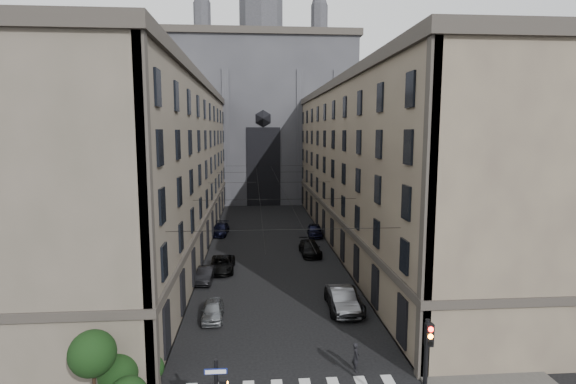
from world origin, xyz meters
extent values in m
cube|color=#383533|center=(-10.50, 36.00, 0.07)|extent=(7.00, 80.00, 0.15)
cube|color=#383533|center=(10.50, 36.00, 0.07)|extent=(7.00, 80.00, 0.15)
cube|color=#534D40|center=(-13.50, 36.00, 9.00)|extent=(13.00, 60.00, 18.00)
cube|color=#38332D|center=(-13.50, 36.00, 18.40)|extent=(13.60, 60.60, 0.90)
cube|color=#38332D|center=(-13.50, 36.00, 4.20)|extent=(13.40, 60.30, 0.50)
cube|color=brown|center=(13.50, 36.00, 9.00)|extent=(13.00, 60.00, 18.00)
cube|color=#38332D|center=(13.50, 36.00, 18.40)|extent=(13.60, 60.60, 0.90)
cube|color=#38332D|center=(13.50, 36.00, 4.20)|extent=(13.40, 60.30, 0.50)
cube|color=#2D2D33|center=(0.00, 75.00, 15.00)|extent=(34.00, 22.00, 30.00)
cube|color=#38332D|center=(0.00, 75.00, 30.50)|extent=(35.00, 23.00, 1.20)
cylinder|color=#2D2D33|center=(0.00, 75.00, 37.00)|extent=(8.40, 8.40, 14.00)
cone|color=#2D2D33|center=(-11.00, 72.00, 36.50)|extent=(3.20, 3.20, 13.00)
cone|color=#2D2D33|center=(11.00, 72.00, 36.50)|extent=(3.20, 3.20, 13.00)
cube|color=black|center=(0.00, 63.95, 7.00)|extent=(6.00, 0.30, 14.00)
cube|color=orange|center=(-3.22, 1.50, 2.90)|extent=(0.34, 0.24, 0.38)
cube|color=navy|center=(-3.50, 1.37, 3.55)|extent=(0.95, 0.05, 0.24)
cylinder|color=black|center=(5.60, 2.00, 2.60)|extent=(0.20, 0.20, 5.20)
cube|color=black|center=(5.60, 1.78, 4.60)|extent=(0.34, 0.30, 1.00)
cylinder|color=#FF0C07|center=(5.60, 1.62, 4.92)|extent=(0.22, 0.05, 0.22)
cylinder|color=orange|center=(5.60, 1.62, 4.60)|extent=(0.22, 0.05, 0.22)
cylinder|color=black|center=(5.60, 1.62, 4.28)|extent=(0.22, 0.05, 0.22)
sphere|color=black|center=(-8.80, 5.80, 1.15)|extent=(2.00, 2.00, 2.00)
sphere|color=black|center=(-7.40, 6.80, 0.85)|extent=(1.40, 1.40, 1.40)
sphere|color=black|center=(-9.50, 4.50, 2.95)|extent=(2.20, 2.20, 2.20)
cylinder|color=black|center=(0.00, 10.00, 7.50)|extent=(14.00, 0.03, 0.03)
cylinder|color=black|center=(0.00, 22.00, 7.50)|extent=(14.00, 0.03, 0.03)
cylinder|color=black|center=(0.00, 35.00, 7.50)|extent=(14.00, 0.03, 0.03)
cylinder|color=black|center=(0.00, 48.00, 7.50)|extent=(14.00, 0.03, 0.03)
cylinder|color=black|center=(0.00, 60.00, 7.50)|extent=(14.00, 0.03, 0.03)
cylinder|color=black|center=(-1.30, 36.00, 7.10)|extent=(0.03, 60.00, 0.03)
cylinder|color=black|center=(1.30, 36.00, 7.10)|extent=(0.03, 60.00, 0.03)
imported|color=slate|center=(-4.85, 14.89, 0.64)|extent=(1.61, 3.81, 1.28)
imported|color=black|center=(-6.20, 22.96, 0.65)|extent=(1.61, 4.01, 1.30)
imported|color=black|center=(-4.93, 25.93, 0.69)|extent=(2.35, 5.02, 1.39)
imported|color=black|center=(-6.20, 41.42, 0.72)|extent=(2.38, 5.08, 1.43)
imported|color=gray|center=(4.66, 15.71, 0.82)|extent=(1.78, 5.02, 1.65)
imported|color=black|center=(4.84, 15.77, 0.76)|extent=(2.75, 5.57, 1.52)
imported|color=black|center=(4.20, 31.05, 0.73)|extent=(2.23, 5.11, 1.46)
imported|color=black|center=(5.91, 39.59, 0.78)|extent=(2.23, 4.72, 1.56)
imported|color=black|center=(3.72, 7.18, 0.82)|extent=(0.42, 0.62, 1.65)
camera|label=1|loc=(-1.90, -15.99, 13.29)|focal=28.00mm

